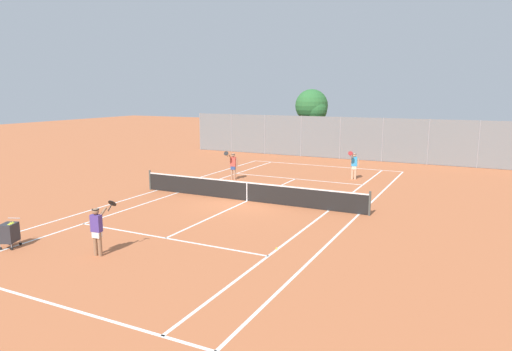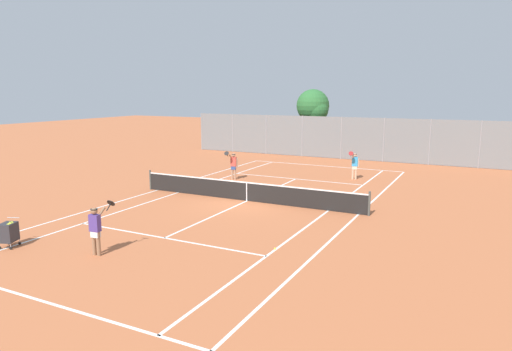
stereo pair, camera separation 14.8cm
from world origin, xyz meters
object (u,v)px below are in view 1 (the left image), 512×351
Objects in this scene: player_far_left at (233,164)px; loose_tennis_ball_1 at (305,200)px; player_near_side at (97,228)px; player_far_right at (354,164)px; tree_behind_left at (312,107)px; ball_cart at (9,233)px; tennis_net at (247,191)px; loose_tennis_ball_0 at (276,249)px.

player_far_left is 26.88× the size of loose_tennis_ball_1.
player_near_side is at bearing -79.57° from player_far_left.
player_far_right is 12.92m from tree_behind_left.
player_far_right is at bearing 76.27° from player_near_side.
player_far_right is 26.88× the size of loose_tennis_ball_1.
player_far_left is at bearing -89.97° from tree_behind_left.
player_far_right reaches higher than ball_cart.
tennis_net is 181.82× the size of loose_tennis_ball_0.
tennis_net is 8.49m from player_far_right.
tennis_net is 5.61m from player_far_left.
tree_behind_left is (-5.80, 17.18, 3.91)m from loose_tennis_ball_1.
player_far_right reaches higher than loose_tennis_ball_1.
tree_behind_left is (-6.53, 10.73, 3.02)m from player_far_right.
tennis_net is 7.04m from loose_tennis_ball_0.
ball_cart is at bearing -121.07° from loose_tennis_ball_1.
player_near_side is 1.00× the size of player_far_left.
player_near_side is 17.15m from player_far_right.
tree_behind_left reaches higher than player_far_left.
loose_tennis_ball_0 is at bearing -54.19° from tennis_net.
tennis_net is 6.76× the size of player_near_side.
player_near_side is at bearing 13.25° from ball_cart.
player_far_right is 6.55m from loose_tennis_ball_1.
tennis_net is at bearing 125.81° from loose_tennis_ball_0.
tennis_net is at bearing -53.76° from player_far_left.
loose_tennis_ball_0 is 25.68m from tree_behind_left.
tennis_net is at bearing -79.89° from tree_behind_left.
ball_cart is 12.84m from loose_tennis_ball_1.
ball_cart is at bearing -93.38° from player_far_left.
tennis_net is 19.18m from tree_behind_left.
player_near_side is 1.00× the size of player_far_right.
tennis_net is at bearing 66.67° from ball_cart.
loose_tennis_ball_1 is (3.33, 10.21, -0.89)m from player_near_side.
loose_tennis_ball_0 is (8.25, 3.90, -0.50)m from ball_cart.
player_near_side is at bearing -147.82° from loose_tennis_ball_0.
player_far_left is at bearing 100.43° from player_near_side.
tennis_net is 10.44m from ball_cart.
tree_behind_left is (-3.31, 18.57, 3.44)m from tennis_net.
loose_tennis_ball_0 is (0.89, -13.54, -0.89)m from player_far_right.
loose_tennis_ball_0 is at bearing -86.24° from player_far_right.
player_far_left is at bearing 151.73° from loose_tennis_ball_1.
player_far_left and player_far_right have the same top height.
player_far_left is 7.33m from player_far_right.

